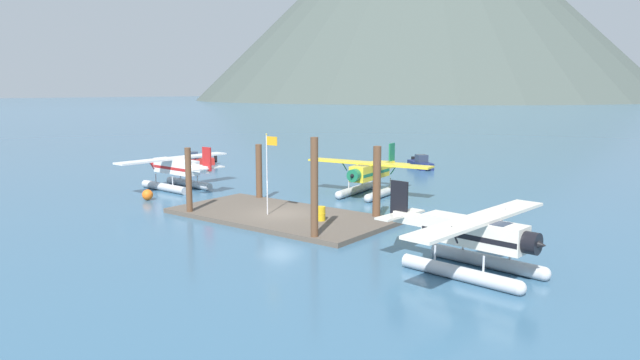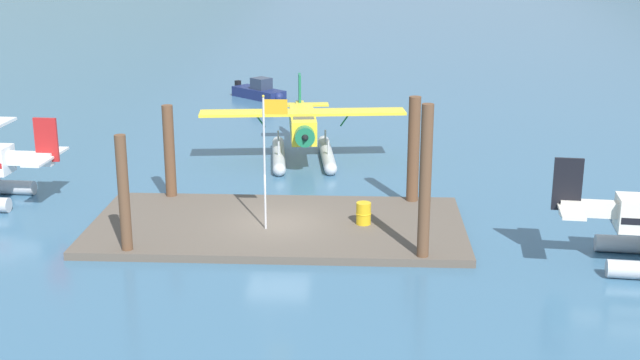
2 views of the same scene
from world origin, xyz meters
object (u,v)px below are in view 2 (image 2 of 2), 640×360
fuel_drum (364,213)px  boat_navy_open_north (260,92)px  flagpole (268,146)px  seaplane_yellow_bow_centre (303,131)px

fuel_drum → boat_navy_open_north: (-7.35, 27.29, -0.25)m
fuel_drum → flagpole: bearing=-168.5°
fuel_drum → seaplane_yellow_bow_centre: bearing=106.6°
flagpole → fuel_drum: size_ratio=5.99×
fuel_drum → seaplane_yellow_bow_centre: (-3.13, 10.49, 0.84)m
flagpole → fuel_drum: flagpole is taller
flagpole → seaplane_yellow_bow_centre: 11.44m
fuel_drum → boat_navy_open_north: size_ratio=0.21×
boat_navy_open_north → flagpole: bearing=-82.5°
flagpole → boat_navy_open_north: (-3.69, 28.03, -3.14)m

